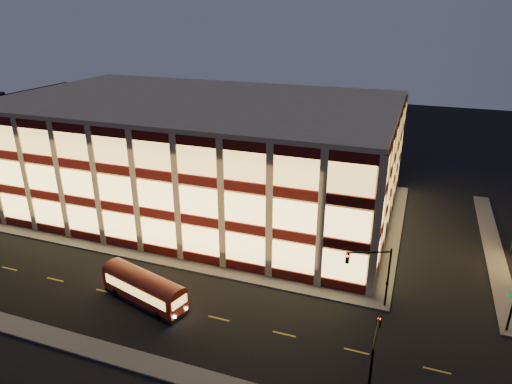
% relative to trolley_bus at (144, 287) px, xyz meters
% --- Properties ---
extents(ground, '(200.00, 200.00, 0.00)m').
position_rel_trolley_bus_xyz_m(ground, '(-2.63, 6.13, -1.68)').
color(ground, black).
rests_on(ground, ground).
extents(sidewalk_office_south, '(54.00, 2.00, 0.15)m').
position_rel_trolley_bus_xyz_m(sidewalk_office_south, '(-5.63, 7.13, -1.61)').
color(sidewalk_office_south, '#514F4C').
rests_on(sidewalk_office_south, ground).
extents(sidewalk_office_east, '(2.00, 30.00, 0.15)m').
position_rel_trolley_bus_xyz_m(sidewalk_office_east, '(20.37, 23.13, -1.61)').
color(sidewalk_office_east, '#514F4C').
rests_on(sidewalk_office_east, ground).
extents(sidewalk_tower_west, '(2.00, 30.00, 0.15)m').
position_rel_trolley_bus_xyz_m(sidewalk_tower_west, '(31.37, 23.13, -1.61)').
color(sidewalk_tower_west, '#514F4C').
rests_on(sidewalk_tower_west, ground).
extents(sidewalk_near, '(100.00, 2.00, 0.15)m').
position_rel_trolley_bus_xyz_m(sidewalk_near, '(-2.63, -6.87, -1.61)').
color(sidewalk_near, '#514F4C').
rests_on(sidewalk_near, ground).
extents(office_building, '(50.45, 30.45, 14.50)m').
position_rel_trolley_bus_xyz_m(office_building, '(-5.55, 23.05, 5.56)').
color(office_building, tan).
rests_on(office_building, ground).
extents(traffic_signal_far, '(3.79, 1.87, 6.00)m').
position_rel_trolley_bus_xyz_m(traffic_signal_far, '(19.58, 6.37, 2.43)').
color(traffic_signal_far, black).
rests_on(traffic_signal_far, ground).
extents(traffic_signal_near, '(0.32, 4.45, 6.00)m').
position_rel_trolley_bus_xyz_m(traffic_signal_near, '(20.87, -4.90, 2.44)').
color(traffic_signal_near, black).
rests_on(traffic_signal_near, ground).
extents(trolley_bus, '(9.24, 4.57, 3.04)m').
position_rel_trolley_bus_xyz_m(trolley_bus, '(0.00, 0.00, 0.00)').
color(trolley_bus, maroon).
rests_on(trolley_bus, ground).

